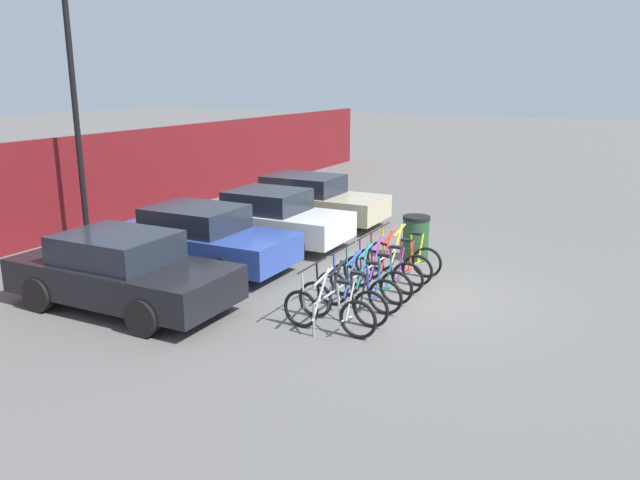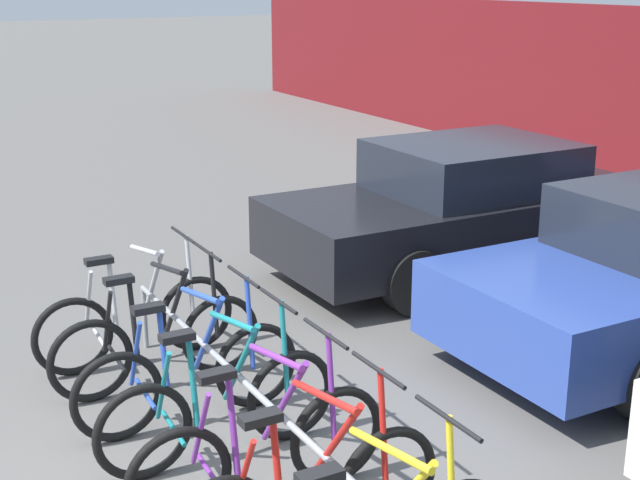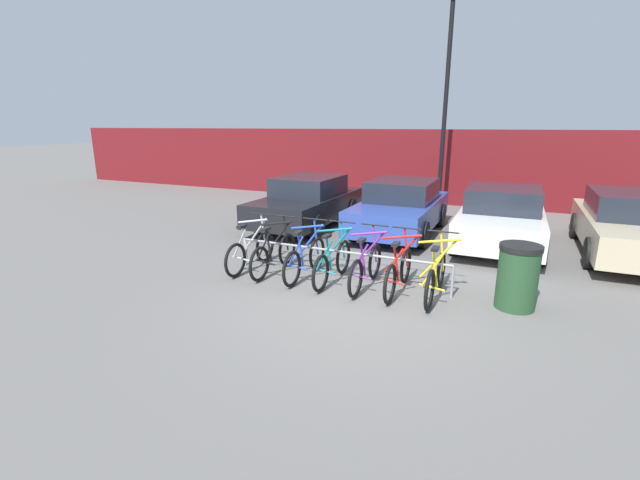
{
  "view_description": "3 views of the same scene",
  "coord_description": "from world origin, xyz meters",
  "px_view_note": "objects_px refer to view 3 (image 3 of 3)",
  "views": [
    {
      "loc": [
        -11.07,
        -3.73,
        4.1
      ],
      "look_at": [
        0.16,
        2.01,
        0.82
      ],
      "focal_mm": 35.0,
      "sensor_mm": 36.0,
      "label": 1
    },
    {
      "loc": [
        4.29,
        -1.47,
        3.12
      ],
      "look_at": [
        -1.65,
        1.83,
        1.07
      ],
      "focal_mm": 50.0,
      "sensor_mm": 36.0,
      "label": 2
    },
    {
      "loc": [
        2.21,
        -6.29,
        2.79
      ],
      "look_at": [
        -1.17,
        1.08,
        0.6
      ],
      "focal_mm": 24.0,
      "sensor_mm": 36.0,
      "label": 3
    }
  ],
  "objects_px": {
    "trash_bin": "(518,277)",
    "bicycle_red": "(398,271)",
    "bicycle_teal": "(333,262)",
    "car_black": "(308,202)",
    "lamp_post": "(446,94)",
    "car_beige": "(630,225)",
    "bicycle_silver": "(251,251)",
    "bicycle_black": "(274,254)",
    "car_blue": "(401,207)",
    "bicycle_purple": "(366,267)",
    "bike_rack": "(338,254)",
    "bicycle_yellow": "(436,277)",
    "bicycle_blue": "(305,258)",
    "car_white": "(501,218)"
  },
  "relations": [
    {
      "from": "car_blue",
      "to": "car_black",
      "type": "bearing_deg",
      "value": -174.3
    },
    {
      "from": "bicycle_black",
      "to": "car_blue",
      "type": "xyz_separation_m",
      "value": [
        1.43,
        4.15,
        0.31
      ]
    },
    {
      "from": "bicycle_silver",
      "to": "lamp_post",
      "type": "distance_m",
      "value": 8.96
    },
    {
      "from": "car_blue",
      "to": "trash_bin",
      "type": "distance_m",
      "value": 4.94
    },
    {
      "from": "car_blue",
      "to": "car_beige",
      "type": "bearing_deg",
      "value": 0.42
    },
    {
      "from": "trash_bin",
      "to": "bicycle_teal",
      "type": "bearing_deg",
      "value": -177.5
    },
    {
      "from": "car_white",
      "to": "lamp_post",
      "type": "bearing_deg",
      "value": 117.01
    },
    {
      "from": "bicycle_silver",
      "to": "bicycle_purple",
      "type": "distance_m",
      "value": 2.4
    },
    {
      "from": "bicycle_red",
      "to": "car_blue",
      "type": "height_order",
      "value": "car_blue"
    },
    {
      "from": "car_blue",
      "to": "lamp_post",
      "type": "height_order",
      "value": "lamp_post"
    },
    {
      "from": "lamp_post",
      "to": "trash_bin",
      "type": "relative_size",
      "value": 6.58
    },
    {
      "from": "bicycle_teal",
      "to": "car_blue",
      "type": "xyz_separation_m",
      "value": [
        0.19,
        4.15,
        0.31
      ]
    },
    {
      "from": "bike_rack",
      "to": "bicycle_yellow",
      "type": "relative_size",
      "value": 2.43
    },
    {
      "from": "lamp_post",
      "to": "car_blue",
      "type": "bearing_deg",
      "value": -95.21
    },
    {
      "from": "bicycle_purple",
      "to": "car_beige",
      "type": "bearing_deg",
      "value": 39.71
    },
    {
      "from": "bicycle_purple",
      "to": "car_beige",
      "type": "xyz_separation_m",
      "value": [
        4.6,
        4.19,
        0.31
      ]
    },
    {
      "from": "bicycle_silver",
      "to": "bicycle_black",
      "type": "relative_size",
      "value": 1.0
    },
    {
      "from": "car_black",
      "to": "lamp_post",
      "type": "distance_m",
      "value": 5.89
    },
    {
      "from": "trash_bin",
      "to": "bicycle_red",
      "type": "bearing_deg",
      "value": -175.85
    },
    {
      "from": "bicycle_yellow",
      "to": "car_blue",
      "type": "relative_size",
      "value": 0.4
    },
    {
      "from": "bicycle_red",
      "to": "car_black",
      "type": "distance_m",
      "value": 5.33
    },
    {
      "from": "bike_rack",
      "to": "bicycle_yellow",
      "type": "height_order",
      "value": "bicycle_yellow"
    },
    {
      "from": "car_beige",
      "to": "bicycle_silver",
      "type": "bearing_deg",
      "value": -149.11
    },
    {
      "from": "bicycle_teal",
      "to": "car_black",
      "type": "height_order",
      "value": "car_black"
    },
    {
      "from": "bicycle_teal",
      "to": "trash_bin",
      "type": "distance_m",
      "value": 3.06
    },
    {
      "from": "bicycle_teal",
      "to": "trash_bin",
      "type": "height_order",
      "value": "bicycle_teal"
    },
    {
      "from": "car_black",
      "to": "car_blue",
      "type": "distance_m",
      "value": 2.62
    },
    {
      "from": "car_black",
      "to": "lamp_post",
      "type": "relative_size",
      "value": 0.63
    },
    {
      "from": "bicycle_purple",
      "to": "car_black",
      "type": "xyz_separation_m",
      "value": [
        -3.05,
        3.89,
        0.31
      ]
    },
    {
      "from": "bicycle_blue",
      "to": "car_white",
      "type": "xyz_separation_m",
      "value": [
        3.21,
        3.83,
        0.31
      ]
    },
    {
      "from": "bicycle_teal",
      "to": "car_blue",
      "type": "height_order",
      "value": "car_blue"
    },
    {
      "from": "trash_bin",
      "to": "car_blue",
      "type": "bearing_deg",
      "value": 125.51
    },
    {
      "from": "car_beige",
      "to": "bicycle_purple",
      "type": "bearing_deg",
      "value": -137.69
    },
    {
      "from": "bicycle_blue",
      "to": "bicycle_black",
      "type": "bearing_deg",
      "value": -177.92
    },
    {
      "from": "bicycle_teal",
      "to": "lamp_post",
      "type": "relative_size",
      "value": 0.25
    },
    {
      "from": "bike_rack",
      "to": "lamp_post",
      "type": "xyz_separation_m",
      "value": [
        0.5,
        7.83,
        3.25
      ]
    },
    {
      "from": "bike_rack",
      "to": "bicycle_blue",
      "type": "relative_size",
      "value": 2.43
    },
    {
      "from": "bicycle_blue",
      "to": "lamp_post",
      "type": "height_order",
      "value": "lamp_post"
    },
    {
      "from": "bicycle_silver",
      "to": "lamp_post",
      "type": "relative_size",
      "value": 0.25
    },
    {
      "from": "bicycle_black",
      "to": "bicycle_purple",
      "type": "xyz_separation_m",
      "value": [
        1.87,
        0.0,
        0.0
      ]
    },
    {
      "from": "bicycle_black",
      "to": "car_beige",
      "type": "distance_m",
      "value": 7.71
    },
    {
      "from": "bicycle_silver",
      "to": "bicycle_purple",
      "type": "height_order",
      "value": "same"
    },
    {
      "from": "bicycle_yellow",
      "to": "trash_bin",
      "type": "xyz_separation_m",
      "value": [
        1.21,
        0.13,
        0.14
      ]
    },
    {
      "from": "bicycle_blue",
      "to": "car_blue",
      "type": "xyz_separation_m",
      "value": [
        0.75,
        4.15,
        0.31
      ]
    },
    {
      "from": "bicycle_red",
      "to": "bicycle_teal",
      "type": "bearing_deg",
      "value": -177.21
    },
    {
      "from": "bike_rack",
      "to": "bicycle_teal",
      "type": "relative_size",
      "value": 2.43
    },
    {
      "from": "bicycle_silver",
      "to": "trash_bin",
      "type": "bearing_deg",
      "value": -1.28
    },
    {
      "from": "car_blue",
      "to": "lamp_post",
      "type": "distance_m",
      "value": 4.91
    },
    {
      "from": "bicycle_red",
      "to": "car_black",
      "type": "height_order",
      "value": "car_black"
    },
    {
      "from": "bicycle_blue",
      "to": "bicycle_purple",
      "type": "relative_size",
      "value": 1.0
    }
  ]
}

